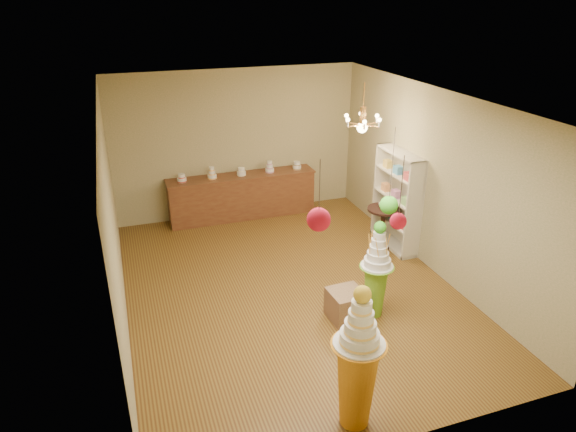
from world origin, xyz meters
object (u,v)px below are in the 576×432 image
object	(u,v)px
pedestal_green	(376,278)
pedestal_orange	(357,372)
round_table	(383,222)
sideboard	(242,195)

from	to	relation	value
pedestal_green	pedestal_orange	distance (m)	2.11
pedestal_orange	round_table	world-z (taller)	pedestal_orange
pedestal_green	sideboard	xyz separation A→B (m)	(-0.94, 4.05, -0.14)
pedestal_orange	round_table	xyz separation A→B (m)	(2.32, 3.68, -0.20)
pedestal_green	round_table	distance (m)	2.24
pedestal_green	pedestal_orange	world-z (taller)	pedestal_orange
pedestal_orange	pedestal_green	bearing A→B (deg)	56.63
pedestal_orange	round_table	bearing A→B (deg)	57.72
sideboard	round_table	size ratio (longest dim) A/B	4.00
pedestal_orange	round_table	size ratio (longest dim) A/B	2.29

